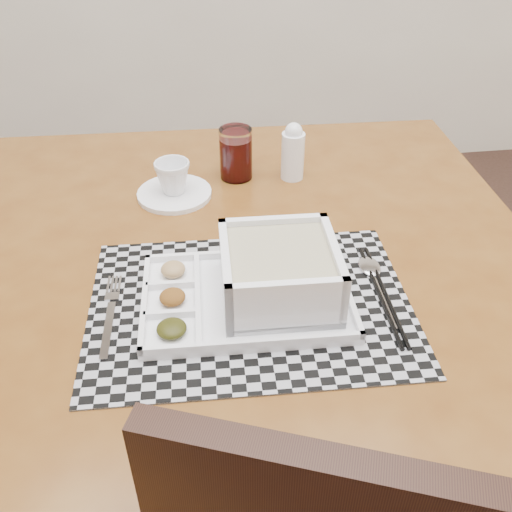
% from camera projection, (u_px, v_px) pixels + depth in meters
% --- Properties ---
extents(dining_table, '(1.12, 1.12, 0.81)m').
position_uv_depth(dining_table, '(240.00, 294.00, 1.04)').
color(dining_table, '#5A2F10').
rests_on(dining_table, ground).
extents(placemat, '(0.51, 0.38, 0.00)m').
position_uv_depth(placemat, '(250.00, 304.00, 0.89)').
color(placemat, '#9A9AA1').
rests_on(placemat, dining_table).
extents(serving_tray, '(0.33, 0.23, 0.10)m').
position_uv_depth(serving_tray, '(269.00, 281.00, 0.87)').
color(serving_tray, white).
rests_on(serving_tray, placemat).
extents(fork, '(0.02, 0.19, 0.00)m').
position_uv_depth(fork, '(110.00, 313.00, 0.87)').
color(fork, '#BABAC1').
rests_on(fork, placemat).
extents(spoon, '(0.04, 0.18, 0.01)m').
position_uv_depth(spoon, '(372.00, 271.00, 0.95)').
color(spoon, '#BABAC1').
rests_on(spoon, placemat).
extents(chopsticks, '(0.03, 0.24, 0.01)m').
position_uv_depth(chopsticks, '(382.00, 294.00, 0.90)').
color(chopsticks, black).
rests_on(chopsticks, placemat).
extents(saucer, '(0.15, 0.15, 0.01)m').
position_uv_depth(saucer, '(175.00, 194.00, 1.15)').
color(saucer, white).
rests_on(saucer, dining_table).
extents(cup, '(0.09, 0.09, 0.07)m').
position_uv_depth(cup, '(173.00, 177.00, 1.13)').
color(cup, white).
rests_on(cup, saucer).
extents(juice_glass, '(0.07, 0.07, 0.11)m').
position_uv_depth(juice_glass, '(236.00, 155.00, 1.19)').
color(juice_glass, white).
rests_on(juice_glass, dining_table).
extents(creamer_bottle, '(0.05, 0.05, 0.12)m').
position_uv_depth(creamer_bottle, '(293.00, 152.00, 1.18)').
color(creamer_bottle, white).
rests_on(creamer_bottle, dining_table).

